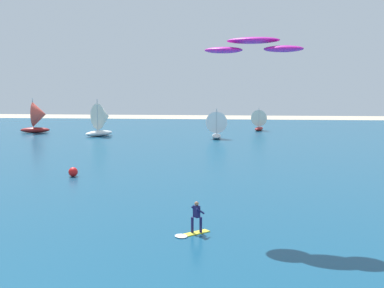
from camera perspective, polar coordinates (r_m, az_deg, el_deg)
The scene contains 8 objects.
ocean at distance 56.44m, azimuth 2.37°, elevation -0.50°, with size 160.00×90.00×0.10m, color navy.
kitesurfer at distance 24.41m, azimuth 0.18°, elevation -9.41°, with size 1.86×1.69×1.67m.
kite at distance 25.61m, azimuth 7.34°, elevation 11.61°, with size 5.49×2.85×0.80m.
sailboat_mid_left at distance 66.16m, azimuth 2.96°, elevation 2.36°, with size 3.01×3.56×4.19m.
sailboat_far_left at distance 70.10m, azimuth -10.69°, elevation 2.95°, with size 4.62×4.75×5.32m.
sailboat_leading at distance 77.16m, azimuth -17.93°, elevation 3.10°, with size 4.66×4.04×5.28m.
sailboat_outermost at distance 77.91m, azimuth 8.14°, elevation 2.90°, with size 2.94×3.33×3.74m.
marker_buoy at distance 40.24m, azimuth -14.09°, elevation -3.28°, with size 0.76×0.76×0.76m, color red.
Camera 1 is at (2.27, -4.55, 7.73)m, focal length 44.41 mm.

